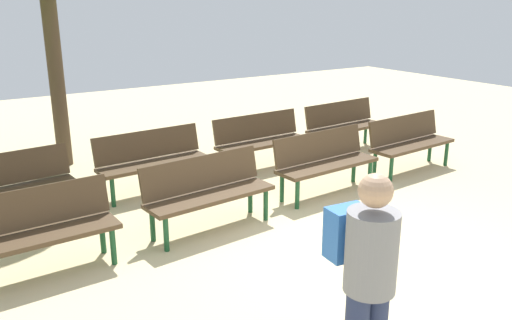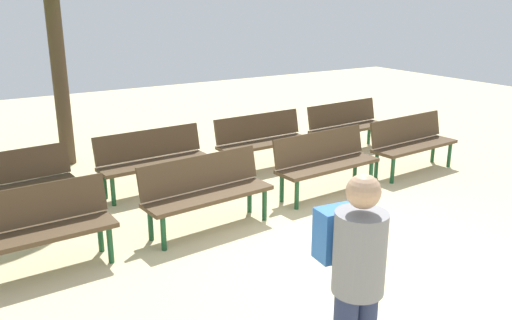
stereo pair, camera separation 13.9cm
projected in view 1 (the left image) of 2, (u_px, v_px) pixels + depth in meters
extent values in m
plane|color=beige|center=(357.00, 253.00, 5.81)|extent=(24.00, 24.00, 0.00)
cube|color=#4C3823|center=(36.00, 238.00, 5.19)|extent=(1.61, 0.49, 0.05)
cube|color=#4C3823|center=(28.00, 208.00, 5.28)|extent=(1.60, 0.18, 0.40)
cylinder|color=#194C28|center=(113.00, 246.00, 5.52)|extent=(0.06, 0.06, 0.40)
cylinder|color=#194C28|center=(102.00, 236.00, 5.77)|extent=(0.06, 0.06, 0.40)
cube|color=#4C3823|center=(211.00, 196.00, 6.27)|extent=(1.63, 0.57, 0.05)
cube|color=#4C3823|center=(202.00, 173.00, 6.35)|extent=(1.60, 0.25, 0.40)
cylinder|color=#194C28|center=(166.00, 234.00, 5.81)|extent=(0.06, 0.06, 0.40)
cylinder|color=#194C28|center=(266.00, 205.00, 6.63)|extent=(0.06, 0.06, 0.40)
cylinder|color=#194C28|center=(153.00, 225.00, 6.05)|extent=(0.06, 0.06, 0.40)
cylinder|color=#194C28|center=(250.00, 198.00, 6.87)|extent=(0.06, 0.06, 0.40)
cube|color=#4C3823|center=(328.00, 165.00, 7.44)|extent=(1.62, 0.53, 0.05)
cube|color=#4C3823|center=(319.00, 145.00, 7.52)|extent=(1.60, 0.22, 0.40)
cylinder|color=#194C28|center=(297.00, 194.00, 6.98)|extent=(0.06, 0.06, 0.40)
cylinder|color=#194C28|center=(370.00, 174.00, 7.78)|extent=(0.06, 0.06, 0.40)
cylinder|color=#194C28|center=(282.00, 188.00, 7.23)|extent=(0.06, 0.06, 0.40)
cylinder|color=#194C28|center=(354.00, 169.00, 8.02)|extent=(0.06, 0.06, 0.40)
cube|color=#4C3823|center=(413.00, 145.00, 8.45)|extent=(1.63, 0.54, 0.05)
cube|color=#4C3823|center=(404.00, 128.00, 8.53)|extent=(1.60, 0.23, 0.40)
cylinder|color=#194C28|center=(391.00, 169.00, 7.99)|extent=(0.06, 0.06, 0.40)
cylinder|color=#194C28|center=(446.00, 154.00, 8.80)|extent=(0.06, 0.06, 0.40)
cylinder|color=#194C28|center=(375.00, 164.00, 8.24)|extent=(0.06, 0.06, 0.40)
cylinder|color=#194C28|center=(430.00, 150.00, 9.04)|extent=(0.06, 0.06, 0.40)
cube|color=#4C3823|center=(9.00, 193.00, 6.39)|extent=(1.63, 0.57, 0.05)
cube|color=#4C3823|center=(2.00, 169.00, 6.47)|extent=(1.60, 0.26, 0.40)
cylinder|color=#194C28|center=(73.00, 201.00, 6.75)|extent=(0.06, 0.06, 0.40)
cylinder|color=#194C28|center=(65.00, 194.00, 6.99)|extent=(0.06, 0.06, 0.40)
cube|color=#4C3823|center=(155.00, 164.00, 7.50)|extent=(1.62, 0.52, 0.05)
cube|color=#4C3823|center=(148.00, 144.00, 7.58)|extent=(1.60, 0.20, 0.40)
cylinder|color=#194C28|center=(113.00, 192.00, 7.05)|extent=(0.06, 0.06, 0.40)
cylinder|color=#194C28|center=(204.00, 173.00, 7.84)|extent=(0.06, 0.06, 0.40)
cylinder|color=#194C28|center=(104.00, 186.00, 7.30)|extent=(0.06, 0.06, 0.40)
cylinder|color=#194C28|center=(193.00, 168.00, 8.08)|extent=(0.06, 0.06, 0.40)
cube|color=#4C3823|center=(263.00, 143.00, 8.56)|extent=(1.61, 0.49, 0.05)
cube|color=#4C3823|center=(256.00, 126.00, 8.65)|extent=(1.60, 0.18, 0.40)
cylinder|color=#194C28|center=(232.00, 167.00, 8.12)|extent=(0.06, 0.06, 0.40)
cylinder|color=#194C28|center=(303.00, 152.00, 8.89)|extent=(0.06, 0.06, 0.40)
cylinder|color=#194C28|center=(221.00, 162.00, 8.37)|extent=(0.06, 0.06, 0.40)
cylinder|color=#194C28|center=(291.00, 148.00, 9.14)|extent=(0.06, 0.06, 0.40)
cube|color=#4C3823|center=(346.00, 128.00, 9.58)|extent=(1.62, 0.54, 0.05)
cube|color=#4C3823|center=(339.00, 113.00, 9.66)|extent=(1.60, 0.22, 0.40)
cylinder|color=#194C28|center=(324.00, 148.00, 9.12)|extent=(0.06, 0.06, 0.40)
cylinder|color=#194C28|center=(378.00, 136.00, 9.92)|extent=(0.06, 0.06, 0.40)
cylinder|color=#194C28|center=(311.00, 144.00, 9.37)|extent=(0.06, 0.06, 0.40)
cylinder|color=#194C28|center=(365.00, 133.00, 10.17)|extent=(0.06, 0.06, 0.40)
cylinder|color=#4C3A28|center=(56.00, 70.00, 8.46)|extent=(0.24, 0.24, 3.16)
cylinder|color=gray|center=(371.00, 252.00, 3.39)|extent=(0.37, 0.37, 0.55)
sphere|color=tan|center=(376.00, 191.00, 3.27)|extent=(0.22, 0.22, 0.22)
cube|color=blue|center=(347.00, 232.00, 3.60)|extent=(0.30, 0.21, 0.36)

